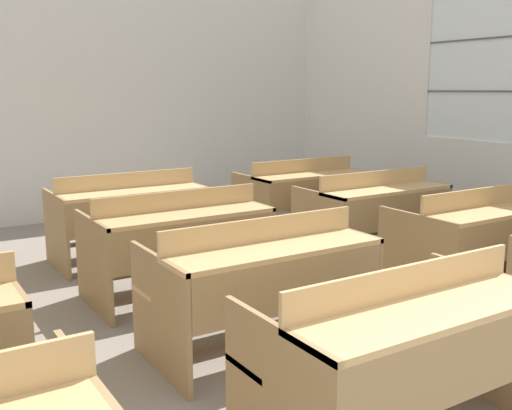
# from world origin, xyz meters

# --- Properties ---
(wall_back) EXTENTS (7.28, 0.06, 3.20)m
(wall_back) POSITION_xyz_m (0.00, 7.06, 1.60)
(wall_back) COLOR silver
(wall_back) RESTS_ON ground_plane
(bench_front_center) EXTENTS (1.33, 0.76, 0.83)m
(bench_front_center) POSITION_xyz_m (0.01, 1.52, 0.46)
(bench_front_center) COLOR #96774D
(bench_front_center) RESTS_ON ground_plane
(bench_second_center) EXTENTS (1.33, 0.76, 0.83)m
(bench_second_center) POSITION_xyz_m (0.00, 2.67, 0.46)
(bench_second_center) COLOR #96774D
(bench_second_center) RESTS_ON ground_plane
(bench_second_right) EXTENTS (1.33, 0.76, 0.83)m
(bench_second_right) POSITION_xyz_m (2.03, 2.68, 0.46)
(bench_second_right) COLOR olive
(bench_second_right) RESTS_ON ground_plane
(bench_third_center) EXTENTS (1.33, 0.76, 0.83)m
(bench_third_center) POSITION_xyz_m (-0.01, 3.81, 0.46)
(bench_third_center) COLOR #93744A
(bench_third_center) RESTS_ON ground_plane
(bench_third_right) EXTENTS (1.33, 0.76, 0.83)m
(bench_third_right) POSITION_xyz_m (2.02, 3.84, 0.46)
(bench_third_right) COLOR #997A50
(bench_third_right) RESTS_ON ground_plane
(bench_back_center) EXTENTS (1.33, 0.76, 0.83)m
(bench_back_center) POSITION_xyz_m (0.02, 4.97, 0.46)
(bench_back_center) COLOR #9A7C52
(bench_back_center) RESTS_ON ground_plane
(bench_back_right) EXTENTS (1.33, 0.76, 0.83)m
(bench_back_right) POSITION_xyz_m (2.02, 4.98, 0.46)
(bench_back_right) COLOR olive
(bench_back_right) RESTS_ON ground_plane
(wastepaper_bin) EXTENTS (0.29, 0.29, 0.34)m
(wastepaper_bin) POSITION_xyz_m (3.33, 5.73, 0.17)
(wastepaper_bin) COLOR #33477A
(wastepaper_bin) RESTS_ON ground_plane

